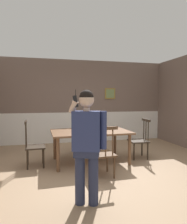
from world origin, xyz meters
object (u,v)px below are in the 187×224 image
(chair_near_window, at_px, (33,145))
(person_figure, at_px, (87,140))
(chair_by_doorway, at_px, (82,134))
(chair_at_table_head, at_px, (140,140))
(chair_opposite_corner, at_px, (103,153))
(dining_table, at_px, (90,134))

(chair_near_window, height_order, person_figure, person_figure)
(chair_by_doorway, relative_size, person_figure, 0.65)
(chair_near_window, bearing_deg, person_figure, 21.15)
(chair_by_doorway, bearing_deg, person_figure, 73.75)
(chair_at_table_head, bearing_deg, person_figure, 141.57)
(chair_by_doorway, height_order, chair_at_table_head, chair_by_doorway)
(chair_at_table_head, bearing_deg, chair_opposite_corner, 132.00)
(chair_near_window, bearing_deg, chair_by_doorway, 124.77)
(dining_table, distance_m, person_figure, 1.93)
(dining_table, height_order, chair_opposite_corner, chair_opposite_corner)
(chair_near_window, bearing_deg, chair_opposite_corner, 52.35)
(chair_near_window, height_order, chair_opposite_corner, chair_near_window)
(chair_opposite_corner, relative_size, person_figure, 0.61)
(dining_table, xyz_separation_m, chair_at_table_head, (1.28, 0.04, -0.20))
(dining_table, bearing_deg, chair_by_doorway, 91.99)
(chair_near_window, bearing_deg, dining_table, 88.55)
(dining_table, bearing_deg, chair_at_table_head, 1.56)
(person_figure, bearing_deg, dining_table, -84.40)
(chair_by_doorway, xyz_separation_m, chair_at_table_head, (1.31, -0.90, -0.03))
(dining_table, bearing_deg, chair_near_window, -178.21)
(chair_by_doorway, distance_m, person_figure, 2.86)
(chair_by_doorway, bearing_deg, chair_near_window, 30.41)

